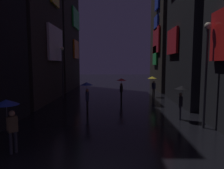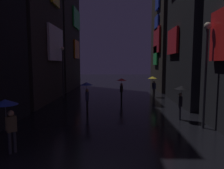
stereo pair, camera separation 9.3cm
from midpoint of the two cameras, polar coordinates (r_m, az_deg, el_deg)
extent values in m
cube|color=white|center=(19.77, -15.59, 11.10)|extent=(0.20, 4.15, 3.13)
cube|color=orange|center=(29.05, -9.97, 9.80)|extent=(0.20, 2.95, 2.52)
cube|color=#26E54C|center=(29.94, -10.00, 17.91)|extent=(0.20, 4.12, 2.60)
cube|color=black|center=(19.26, 24.51, 18.22)|extent=(4.00, 7.21, 15.38)
cube|color=red|center=(18.99, 17.09, 11.68)|extent=(0.20, 2.89, 2.23)
cube|color=#2D2826|center=(27.93, 16.77, 13.28)|extent=(4.00, 7.96, 14.23)
cube|color=#26E54C|center=(26.60, 12.45, 8.09)|extent=(0.20, 2.26, 2.39)
cube|color=red|center=(26.22, 12.77, 12.19)|extent=(0.20, 3.55, 3.10)
cube|color=#264CF9|center=(26.79, 12.77, 16.77)|extent=(0.20, 2.06, 1.72)
cube|color=#264CF9|center=(27.20, 13.01, 22.28)|extent=(0.20, 2.02, 2.05)
cylinder|color=#38332D|center=(20.96, 12.19, -2.42)|extent=(0.12, 0.12, 0.85)
cylinder|color=#38332D|center=(21.07, 11.82, -2.36)|extent=(0.12, 0.12, 0.85)
cube|color=#333859|center=(20.92, 12.05, -0.43)|extent=(0.39, 0.40, 0.60)
sphere|color=#9E7051|center=(20.88, 12.07, 0.69)|extent=(0.22, 0.22, 0.22)
cylinder|color=#333859|center=(21.00, 11.59, -0.26)|extent=(0.09, 0.09, 0.50)
cylinder|color=slate|center=(20.96, 11.61, 0.65)|extent=(0.02, 0.02, 0.77)
cone|color=yellow|center=(20.93, 11.63, 1.98)|extent=(0.90, 0.90, 0.20)
cylinder|color=#2D2D38|center=(13.10, 18.92, -7.59)|extent=(0.12, 0.12, 0.85)
cylinder|color=#2D2D38|center=(12.93, 19.04, -7.77)|extent=(0.12, 0.12, 0.85)
cube|color=black|center=(12.87, 19.09, -4.54)|extent=(0.27, 0.37, 0.60)
sphere|color=tan|center=(12.81, 19.15, -2.73)|extent=(0.22, 0.22, 0.22)
cylinder|color=black|center=(12.70, 19.44, -4.46)|extent=(0.09, 0.09, 0.50)
cylinder|color=slate|center=(12.64, 19.50, -2.97)|extent=(0.02, 0.02, 0.77)
cone|color=black|center=(12.58, 19.57, -0.79)|extent=(0.90, 0.90, 0.20)
cylinder|color=black|center=(14.19, -6.94, -6.29)|extent=(0.12, 0.12, 0.85)
cylinder|color=black|center=(14.36, -6.86, -6.13)|extent=(0.12, 0.12, 0.85)
cube|color=#333859|center=(14.14, -6.94, -3.34)|extent=(0.23, 0.35, 0.60)
sphere|color=#9E7051|center=(14.08, -6.96, -1.69)|extent=(0.22, 0.22, 0.22)
cylinder|color=#333859|center=(14.32, -7.06, -3.02)|extent=(0.09, 0.09, 0.50)
cylinder|color=slate|center=(14.27, -7.08, -1.69)|extent=(0.02, 0.02, 0.77)
cone|color=#263FB2|center=(14.21, -7.10, 0.24)|extent=(0.90, 0.90, 0.20)
cylinder|color=#2D2D38|center=(8.81, -25.72, -14.51)|extent=(0.12, 0.12, 0.85)
cylinder|color=#2D2D38|center=(8.77, -26.89, -14.66)|extent=(0.12, 0.12, 0.85)
cube|color=brown|center=(8.57, -26.53, -10.03)|extent=(0.40, 0.39, 0.60)
sphere|color=tan|center=(8.47, -26.66, -7.36)|extent=(0.22, 0.22, 0.22)
cylinder|color=brown|center=(8.47, -27.65, -9.92)|extent=(0.09, 0.09, 0.50)
cylinder|color=slate|center=(8.39, -27.76, -7.71)|extent=(0.02, 0.02, 0.77)
cone|color=#263FB2|center=(8.29, -27.93, -4.45)|extent=(0.90, 0.90, 0.20)
cylinder|color=black|center=(18.42, 2.93, -3.43)|extent=(0.12, 0.12, 0.85)
cylinder|color=black|center=(18.25, 2.80, -3.52)|extent=(0.12, 0.12, 0.85)
cube|color=black|center=(18.23, 2.87, -1.22)|extent=(0.30, 0.38, 0.60)
sphere|color=#9E7051|center=(18.18, 2.88, 0.06)|extent=(0.22, 0.22, 0.22)
cylinder|color=black|center=(18.04, 2.90, -1.14)|extent=(0.09, 0.09, 0.50)
cylinder|color=slate|center=(18.00, 2.90, -0.08)|extent=(0.02, 0.02, 0.77)
cone|color=red|center=(17.96, 2.91, 1.46)|extent=(0.90, 0.90, 0.20)
cylinder|color=#2D2D33|center=(11.49, 25.28, 1.19)|extent=(0.14, 0.14, 5.16)
sphere|color=#F9EFCC|center=(11.62, 25.90, 14.87)|extent=(0.36, 0.36, 0.36)
cylinder|color=#2D2D33|center=(20.48, -13.69, 2.82)|extent=(0.14, 0.14, 4.73)
sphere|color=#F9EFCC|center=(20.51, -13.86, 9.94)|extent=(0.36, 0.36, 0.36)
camera|label=1|loc=(0.05, -89.83, 0.02)|focal=32.00mm
camera|label=2|loc=(0.05, 90.17, -0.02)|focal=32.00mm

